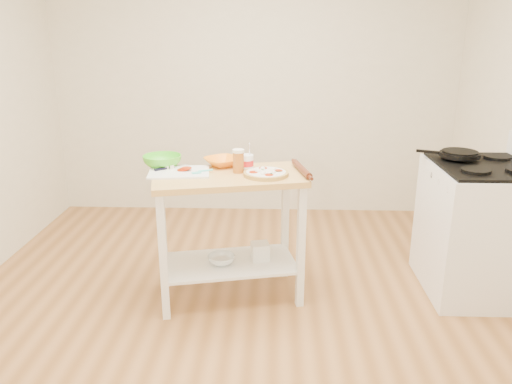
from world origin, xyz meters
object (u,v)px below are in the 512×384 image
object	(u,v)px
shelf_bin	(260,251)
yogurt_tub	(247,163)
spatula	(201,172)
green_bowl	(162,161)
rolling_pin	(302,169)
orange_bowl	(223,162)
shelf_glass_bowl	(221,259)
prep_island	(229,211)
cutting_board	(179,172)
skillet	(459,154)
knife	(167,168)
gas_stove	(478,228)
beer_pint	(238,161)
pizza	(266,173)

from	to	relation	value
shelf_bin	yogurt_tub	bearing A→B (deg)	156.26
spatula	yogurt_tub	bearing A→B (deg)	-6.78
green_bowl	rolling_pin	size ratio (longest dim) A/B	0.71
orange_bowl	shelf_glass_bowl	bearing A→B (deg)	-89.08
prep_island	green_bowl	size ratio (longest dim) A/B	4.06
cutting_board	spatula	world-z (taller)	cutting_board
cutting_board	shelf_bin	world-z (taller)	cutting_board
green_bowl	cutting_board	bearing A→B (deg)	-45.93
skillet	orange_bowl	size ratio (longest dim) A/B	1.73
orange_bowl	green_bowl	world-z (taller)	green_bowl
knife	shelf_glass_bowl	distance (m)	0.74
cutting_board	orange_bowl	xyz separation A→B (m)	(0.28, 0.19, 0.02)
gas_stove	shelf_glass_bowl	xyz separation A→B (m)	(-1.81, -0.19, -0.18)
orange_bowl	rolling_pin	xyz separation A→B (m)	(0.55, -0.15, -0.01)
gas_stove	orange_bowl	world-z (taller)	gas_stove
orange_bowl	rolling_pin	bearing A→B (deg)	-15.54
spatula	green_bowl	distance (m)	0.34
gas_stove	spatula	distance (m)	1.99
knife	beer_pint	world-z (taller)	beer_pint
rolling_pin	prep_island	bearing A→B (deg)	-171.96
green_bowl	pizza	bearing A→B (deg)	-14.59
spatula	green_bowl	xyz separation A→B (m)	(-0.30, 0.17, 0.03)
rolling_pin	skillet	bearing A→B (deg)	12.30
green_bowl	gas_stove	bearing A→B (deg)	-0.25
shelf_glass_bowl	spatula	bearing A→B (deg)	164.97
yogurt_tub	shelf_bin	size ratio (longest dim) A/B	1.63
spatula	prep_island	bearing A→B (deg)	-25.76
cutting_board	green_bowl	xyz separation A→B (m)	(-0.14, 0.15, 0.03)
skillet	shelf_glass_bowl	bearing A→B (deg)	-145.62
orange_bowl	gas_stove	bearing A→B (deg)	-1.85
prep_island	gas_stove	distance (m)	1.77
rolling_pin	shelf_glass_bowl	world-z (taller)	rolling_pin
rolling_pin	shelf_glass_bowl	distance (m)	0.84
knife	shelf_bin	world-z (taller)	knife
yogurt_tub	rolling_pin	xyz separation A→B (m)	(0.37, -0.03, -0.03)
knife	cutting_board	bearing A→B (deg)	-73.67
rolling_pin	orange_bowl	bearing A→B (deg)	164.46
gas_stove	cutting_board	xyz separation A→B (m)	(-2.09, -0.14, 0.43)
gas_stove	shelf_bin	xyz separation A→B (m)	(-1.54, -0.11, -0.15)
gas_stove	yogurt_tub	world-z (taller)	gas_stove
green_bowl	yogurt_tub	world-z (taller)	yogurt_tub
skillet	orange_bowl	distance (m)	1.67
skillet	cutting_board	world-z (taller)	skillet
gas_stove	green_bowl	size ratio (longest dim) A/B	4.15
prep_island	pizza	distance (m)	0.38
yogurt_tub	pizza	bearing A→B (deg)	-40.27
rolling_pin	pizza	bearing A→B (deg)	-160.26
skillet	knife	bearing A→B (deg)	-150.82
spatula	shelf_glass_bowl	bearing A→B (deg)	-38.76
gas_stove	rolling_pin	world-z (taller)	gas_stove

